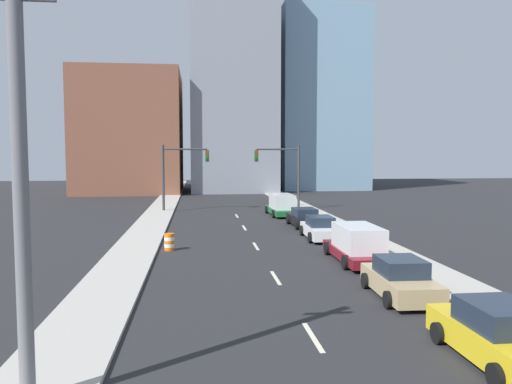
{
  "coord_description": "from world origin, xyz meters",
  "views": [
    {
      "loc": [
        -3.29,
        -4.43,
        5.33
      ],
      "look_at": [
        1.47,
        36.59,
        2.2
      ],
      "focal_mm": 35.0,
      "sensor_mm": 36.0,
      "label": 1
    }
  ],
  "objects_px": {
    "utility_pole_left_near": "(21,183)",
    "sedan_white": "(320,229)",
    "box_truck_green": "(282,205)",
    "traffic_signal_right": "(286,168)",
    "traffic_barrel": "(169,242)",
    "sedan_yellow": "(500,336)",
    "sedan_black": "(305,218)",
    "sedan_tan": "(400,280)",
    "traffic_signal_left": "(177,168)",
    "box_truck_maroon": "(357,244)"
  },
  "relations": [
    {
      "from": "traffic_barrel",
      "to": "sedan_tan",
      "type": "relative_size",
      "value": 0.22
    },
    {
      "from": "traffic_barrel",
      "to": "sedan_tan",
      "type": "distance_m",
      "value": 13.65
    },
    {
      "from": "box_truck_maroon",
      "to": "sedan_black",
      "type": "xyz_separation_m",
      "value": [
        -0.03,
        12.25,
        -0.25
      ]
    },
    {
      "from": "traffic_signal_right",
      "to": "utility_pole_left_near",
      "type": "relative_size",
      "value": 0.67
    },
    {
      "from": "traffic_signal_right",
      "to": "sedan_yellow",
      "type": "height_order",
      "value": "traffic_signal_right"
    },
    {
      "from": "traffic_signal_left",
      "to": "traffic_barrel",
      "type": "height_order",
      "value": "traffic_signal_left"
    },
    {
      "from": "sedan_yellow",
      "to": "box_truck_maroon",
      "type": "relative_size",
      "value": 0.8
    },
    {
      "from": "sedan_tan",
      "to": "box_truck_maroon",
      "type": "height_order",
      "value": "box_truck_maroon"
    },
    {
      "from": "traffic_signal_right",
      "to": "sedan_yellow",
      "type": "relative_size",
      "value": 1.39
    },
    {
      "from": "box_truck_green",
      "to": "traffic_signal_right",
      "type": "bearing_deg",
      "value": 73.21
    },
    {
      "from": "traffic_barrel",
      "to": "sedan_tan",
      "type": "xyz_separation_m",
      "value": [
        9.08,
        -10.19,
        0.19
      ]
    },
    {
      "from": "traffic_signal_left",
      "to": "sedan_black",
      "type": "height_order",
      "value": "traffic_signal_left"
    },
    {
      "from": "traffic_barrel",
      "to": "traffic_signal_right",
      "type": "bearing_deg",
      "value": 62.49
    },
    {
      "from": "traffic_signal_right",
      "to": "sedan_black",
      "type": "height_order",
      "value": "traffic_signal_right"
    },
    {
      "from": "traffic_signal_right",
      "to": "traffic_signal_left",
      "type": "bearing_deg",
      "value": 180.0
    },
    {
      "from": "traffic_signal_left",
      "to": "utility_pole_left_near",
      "type": "distance_m",
      "value": 36.24
    },
    {
      "from": "traffic_signal_left",
      "to": "traffic_signal_right",
      "type": "relative_size",
      "value": 1.0
    },
    {
      "from": "sedan_yellow",
      "to": "traffic_signal_right",
      "type": "bearing_deg",
      "value": 88.74
    },
    {
      "from": "utility_pole_left_near",
      "to": "traffic_barrel",
      "type": "relative_size",
      "value": 9.73
    },
    {
      "from": "sedan_yellow",
      "to": "box_truck_green",
      "type": "relative_size",
      "value": 0.82
    },
    {
      "from": "traffic_signal_right",
      "to": "box_truck_maroon",
      "type": "bearing_deg",
      "value": -91.27
    },
    {
      "from": "traffic_signal_left",
      "to": "sedan_white",
      "type": "relative_size",
      "value": 1.36
    },
    {
      "from": "traffic_signal_right",
      "to": "sedan_tan",
      "type": "distance_m",
      "value": 29.49
    },
    {
      "from": "traffic_signal_right",
      "to": "box_truck_green",
      "type": "distance_m",
      "value": 5.37
    },
    {
      "from": "traffic_signal_left",
      "to": "box_truck_green",
      "type": "bearing_deg",
      "value": -24.68
    },
    {
      "from": "utility_pole_left_near",
      "to": "box_truck_green",
      "type": "height_order",
      "value": "utility_pole_left_near"
    },
    {
      "from": "traffic_signal_right",
      "to": "box_truck_maroon",
      "type": "relative_size",
      "value": 1.11
    },
    {
      "from": "traffic_barrel",
      "to": "sedan_white",
      "type": "bearing_deg",
      "value": 16.56
    },
    {
      "from": "sedan_yellow",
      "to": "sedan_tan",
      "type": "xyz_separation_m",
      "value": [
        -0.18,
        5.9,
        -0.02
      ]
    },
    {
      "from": "traffic_barrel",
      "to": "sedan_white",
      "type": "xyz_separation_m",
      "value": [
        9.23,
        2.75,
        0.18
      ]
    },
    {
      "from": "traffic_signal_left",
      "to": "sedan_tan",
      "type": "distance_m",
      "value": 30.95
    },
    {
      "from": "traffic_signal_right",
      "to": "sedan_white",
      "type": "relative_size",
      "value": 1.36
    },
    {
      "from": "traffic_barrel",
      "to": "sedan_white",
      "type": "distance_m",
      "value": 9.63
    },
    {
      "from": "utility_pole_left_near",
      "to": "sedan_black",
      "type": "bearing_deg",
      "value": 65.76
    },
    {
      "from": "sedan_yellow",
      "to": "sedan_black",
      "type": "height_order",
      "value": "sedan_yellow"
    },
    {
      "from": "sedan_white",
      "to": "box_truck_green",
      "type": "relative_size",
      "value": 0.83
    },
    {
      "from": "sedan_yellow",
      "to": "sedan_white",
      "type": "height_order",
      "value": "sedan_yellow"
    },
    {
      "from": "traffic_signal_right",
      "to": "sedan_yellow",
      "type": "bearing_deg",
      "value": -91.1
    },
    {
      "from": "sedan_yellow",
      "to": "sedan_white",
      "type": "distance_m",
      "value": 18.83
    },
    {
      "from": "traffic_signal_right",
      "to": "box_truck_green",
      "type": "bearing_deg",
      "value": -104.65
    },
    {
      "from": "traffic_signal_left",
      "to": "utility_pole_left_near",
      "type": "bearing_deg",
      "value": -92.55
    },
    {
      "from": "traffic_barrel",
      "to": "box_truck_green",
      "type": "bearing_deg",
      "value": 59.27
    },
    {
      "from": "utility_pole_left_near",
      "to": "sedan_white",
      "type": "relative_size",
      "value": 2.03
    },
    {
      "from": "traffic_barrel",
      "to": "sedan_black",
      "type": "xyz_separation_m",
      "value": [
        9.41,
        8.18,
        0.15
      ]
    },
    {
      "from": "sedan_tan",
      "to": "sedan_white",
      "type": "height_order",
      "value": "sedan_tan"
    },
    {
      "from": "traffic_signal_right",
      "to": "sedan_black",
      "type": "bearing_deg",
      "value": -92.82
    },
    {
      "from": "sedan_white",
      "to": "box_truck_green",
      "type": "distance_m",
      "value": 12.13
    },
    {
      "from": "sedan_white",
      "to": "box_truck_green",
      "type": "xyz_separation_m",
      "value": [
        -0.39,
        12.12,
        0.24
      ]
    },
    {
      "from": "traffic_signal_right",
      "to": "box_truck_maroon",
      "type": "height_order",
      "value": "traffic_signal_right"
    },
    {
      "from": "utility_pole_left_near",
      "to": "sedan_white",
      "type": "bearing_deg",
      "value": 60.55
    }
  ]
}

